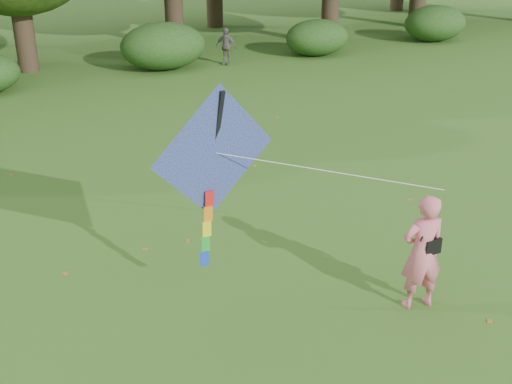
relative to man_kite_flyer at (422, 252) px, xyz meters
name	(u,v)px	position (x,y,z in m)	size (l,w,h in m)	color
ground	(357,311)	(-0.98, 0.29, -0.99)	(100.00, 100.00, 0.00)	#265114
man_kite_flyer	(422,252)	(0.00, 0.00, 0.00)	(0.72, 0.47, 1.98)	#DF697C
bystander_right	(226,46)	(4.63, 17.80, -0.22)	(0.90, 0.37, 1.53)	#625C57
crossbody_bag	(430,244)	(0.12, -0.03, 0.13)	(0.43, 0.20, 0.75)	black
flying_kite	(215,156)	(-2.86, 1.58, 1.59)	(4.20, 1.90, 3.00)	#2738AB
shrub_band	(72,58)	(-1.70, 17.89, -0.13)	(39.15, 3.22, 1.88)	#264919
fallen_leaves	(259,207)	(-0.59, 4.55, -0.98)	(8.61, 12.25, 0.01)	olive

